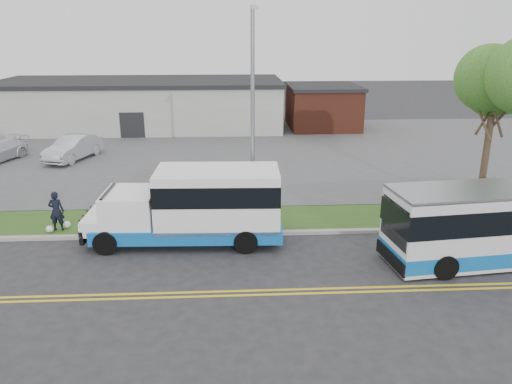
{
  "coord_description": "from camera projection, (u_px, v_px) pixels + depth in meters",
  "views": [
    {
      "loc": [
        1.92,
        -19.2,
        8.61
      ],
      "look_at": [
        3.12,
        2.29,
        1.6
      ],
      "focal_mm": 35.0,
      "sensor_mm": 36.0,
      "label": 1
    }
  ],
  "objects": [
    {
      "name": "ground",
      "position": [
        184.0,
        247.0,
        20.8
      ],
      "size": [
        140.0,
        140.0,
        0.0
      ],
      "primitive_type": "plane",
      "color": "#28282B",
      "rests_on": "ground"
    },
    {
      "name": "grocery_bag_right",
      "position": [
        67.0,
        224.0,
        22.47
      ],
      "size": [
        0.32,
        0.32,
        0.32
      ],
      "primitive_type": "sphere",
      "color": "white",
      "rests_on": "verge"
    },
    {
      "name": "tree_east",
      "position": [
        496.0,
        86.0,
        22.46
      ],
      "size": [
        5.2,
        5.2,
        8.33
      ],
      "color": "#3C2A20",
      "rests_on": "verge"
    },
    {
      "name": "brick_wing",
      "position": [
        322.0,
        107.0,
        45.43
      ],
      "size": [
        6.3,
        7.3,
        3.9
      ],
      "color": "brown",
      "rests_on": "ground"
    },
    {
      "name": "pedestrian",
      "position": [
        56.0,
        211.0,
        21.99
      ],
      "size": [
        0.67,
        0.44,
        1.81
      ],
      "primitive_type": "imported",
      "rotation": [
        0.0,
        0.0,
        3.15
      ],
      "color": "black",
      "rests_on": "verge"
    },
    {
      "name": "shuttle_bus",
      "position": [
        199.0,
        204.0,
        20.85
      ],
      "size": [
        8.35,
        3.03,
        3.16
      ],
      "rotation": [
        0.0,
        0.0,
        -0.03
      ],
      "color": "#105FB3",
      "rests_on": "ground"
    },
    {
      "name": "lane_line_south",
      "position": [
        175.0,
        297.0,
        16.85
      ],
      "size": [
        70.0,
        0.12,
        0.01
      ],
      "primitive_type": "cube",
      "color": "yellow",
      "rests_on": "ground"
    },
    {
      "name": "commercial_building",
      "position": [
        141.0,
        104.0,
        45.43
      ],
      "size": [
        25.4,
        10.4,
        4.35
      ],
      "color": "#9E9E99",
      "rests_on": "ground"
    },
    {
      "name": "verge",
      "position": [
        189.0,
        220.0,
        23.53
      ],
      "size": [
        80.0,
        3.3,
        0.1
      ],
      "primitive_type": "cube",
      "color": "#274C19",
      "rests_on": "ground"
    },
    {
      "name": "lane_line_north",
      "position": [
        175.0,
        293.0,
        17.14
      ],
      "size": [
        70.0,
        0.12,
        0.01
      ],
      "primitive_type": "cube",
      "color": "yellow",
      "rests_on": "ground"
    },
    {
      "name": "grocery_bag_left",
      "position": [
        50.0,
        229.0,
        21.96
      ],
      "size": [
        0.32,
        0.32,
        0.32
      ],
      "primitive_type": "sphere",
      "color": "white",
      "rests_on": "verge"
    },
    {
      "name": "parked_car_a",
      "position": [
        73.0,
        148.0,
        34.16
      ],
      "size": [
        3.22,
        5.25,
        1.63
      ],
      "primitive_type": "imported",
      "rotation": [
        0.0,
        0.0,
        -0.32
      ],
      "color": "#BABCC2",
      "rests_on": "parking_lot"
    },
    {
      "name": "curb",
      "position": [
        186.0,
        235.0,
        21.82
      ],
      "size": [
        80.0,
        0.3,
        0.15
      ],
      "primitive_type": "cube",
      "color": "#9E9B93",
      "rests_on": "ground"
    },
    {
      "name": "streetlight_near",
      "position": [
        253.0,
        111.0,
        21.92
      ],
      "size": [
        0.35,
        1.53,
        9.5
      ],
      "color": "gray",
      "rests_on": "verge"
    },
    {
      "name": "parking_lot",
      "position": [
        203.0,
        151.0,
        36.92
      ],
      "size": [
        80.0,
        25.0,
        0.1
      ],
      "primitive_type": "cube",
      "color": "#4C4C4F",
      "rests_on": "ground"
    }
  ]
}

